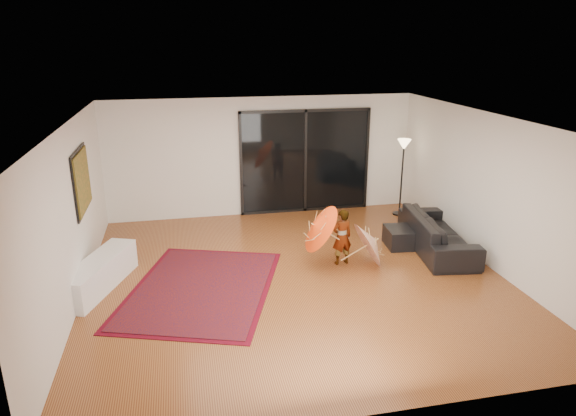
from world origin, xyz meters
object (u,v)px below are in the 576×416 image
object	(u,v)px
ottoman	(403,237)
sofa	(437,233)
child	(342,237)
media_console	(99,274)

from	to	relation	value
ottoman	sofa	bearing A→B (deg)	-26.87
sofa	child	bearing A→B (deg)	105.32
media_console	ottoman	bearing A→B (deg)	27.68
ottoman	child	size ratio (longest dim) A/B	0.63
media_console	child	world-z (taller)	child
media_console	ottoman	distance (m)	5.66
media_console	child	xyz separation A→B (m)	(4.18, 0.09, 0.27)
media_console	ottoman	size ratio (longest dim) A/B	2.81
media_console	sofa	bearing A→B (deg)	24.41
sofa	child	size ratio (longest dim) A/B	2.25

